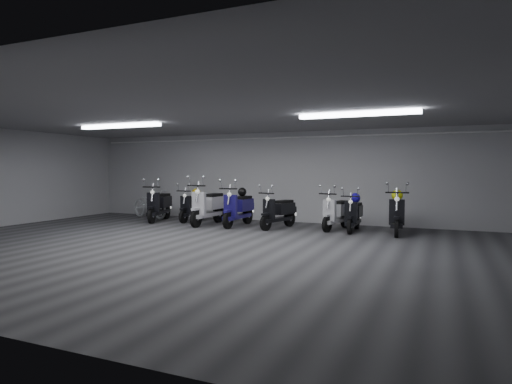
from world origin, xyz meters
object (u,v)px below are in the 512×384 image
at_px(scooter_0, 159,200).
at_px(scooter_2, 208,200).
at_px(bicycle, 150,201).
at_px(helmet_2, 196,193).
at_px(helmet_3, 242,192).
at_px(scooter_7, 354,209).
at_px(scooter_6, 337,207).
at_px(scooter_4, 238,202).
at_px(scooter_8, 397,208).
at_px(scooter_1, 193,202).
at_px(helmet_0, 397,195).
at_px(scooter_5, 278,206).
at_px(helmet_1, 355,198).

relative_size(scooter_0, scooter_2, 0.94).
bearing_deg(bicycle, helmet_2, -70.74).
bearing_deg(helmet_3, scooter_7, -0.21).
distance_m(scooter_0, scooter_6, 5.60).
bearing_deg(scooter_4, scooter_0, 179.09).
bearing_deg(scooter_2, scooter_4, 4.23).
bearing_deg(scooter_6, scooter_8, 7.64).
height_order(scooter_1, scooter_4, scooter_4).
height_order(helmet_2, helmet_3, helmet_3).
bearing_deg(scooter_4, scooter_1, 166.25).
bearing_deg(scooter_6, scooter_1, -168.35).
distance_m(scooter_4, scooter_7, 3.26).
relative_size(scooter_6, helmet_3, 6.56).
bearing_deg(helmet_0, helmet_2, 177.62).
xyz_separation_m(scooter_5, scooter_8, (3.12, 0.22, 0.05)).
xyz_separation_m(scooter_6, scooter_7, (0.48, -0.13, -0.03)).
height_order(scooter_1, scooter_6, scooter_6).
bearing_deg(scooter_8, helmet_2, 170.22).
xyz_separation_m(scooter_7, helmet_0, (1.07, 0.22, 0.38)).
relative_size(helmet_0, helmet_1, 1.05).
height_order(helmet_1, helmet_3, helmet_3).
distance_m(scooter_0, scooter_7, 6.08).
relative_size(scooter_1, scooter_5, 0.98).
relative_size(scooter_1, helmet_3, 6.43).
distance_m(scooter_0, scooter_5, 4.05).
distance_m(helmet_1, helmet_3, 3.25).
bearing_deg(helmet_3, helmet_1, 3.71).
bearing_deg(bicycle, helmet_0, -72.51).
distance_m(scooter_5, scooter_7, 2.04).
relative_size(scooter_4, scooter_6, 1.11).
xyz_separation_m(scooter_7, helmet_1, (-0.00, 0.22, 0.28)).
height_order(bicycle, helmet_0, bicycle).
xyz_separation_m(scooter_1, bicycle, (-1.83, 0.23, -0.02)).
height_order(scooter_0, helmet_2, scooter_0).
bearing_deg(scooter_1, scooter_6, -3.06).
bearing_deg(scooter_6, helmet_1, 24.52).
bearing_deg(scooter_0, scooter_1, 6.46).
relative_size(scooter_5, helmet_2, 6.02).
bearing_deg(scooter_5, helmet_0, 23.98).
height_order(scooter_5, helmet_0, scooter_5).
bearing_deg(helmet_3, helmet_2, 165.74).
distance_m(scooter_2, helmet_3, 1.05).
xyz_separation_m(scooter_2, helmet_0, (5.28, 0.53, 0.24)).
bearing_deg(scooter_6, helmet_0, 16.80).
relative_size(scooter_2, scooter_8, 1.09).
distance_m(scooter_2, helmet_1, 4.25).
distance_m(scooter_5, bicycle, 4.93).
xyz_separation_m(scooter_5, scooter_6, (1.55, 0.37, 0.00)).
distance_m(scooter_7, helmet_1, 0.35).
height_order(scooter_8, bicycle, scooter_8).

